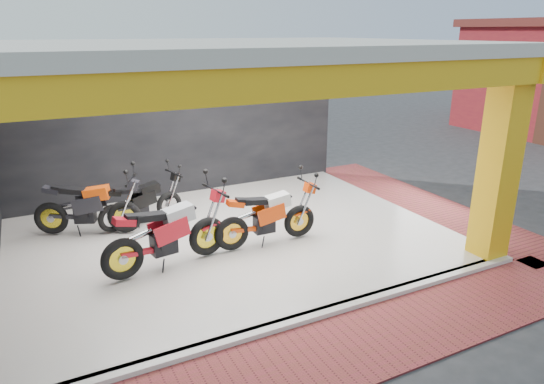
{
  "coord_description": "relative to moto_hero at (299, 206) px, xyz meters",
  "views": [
    {
      "loc": [
        -3.23,
        -6.03,
        3.88
      ],
      "look_at": [
        0.81,
        1.9,
        0.9
      ],
      "focal_mm": 32.0,
      "sensor_mm": 36.0,
      "label": 1
    }
  ],
  "objects": [
    {
      "name": "paver_front",
      "position": [
        -1.11,
        -3.15,
        -0.73
      ],
      "size": [
        9.0,
        1.4,
        0.03
      ],
      "primitive_type": "cube",
      "color": "maroon",
      "rests_on": "ground"
    },
    {
      "name": "showroom_floor",
      "position": [
        -1.11,
        0.65,
        -0.69
      ],
      "size": [
        8.0,
        6.0,
        0.1
      ],
      "primitive_type": "cube",
      "color": "white",
      "rests_on": "ground"
    },
    {
      "name": "paver_right",
      "position": [
        3.69,
        0.65,
        -0.73
      ],
      "size": [
        1.4,
        7.0,
        0.03
      ],
      "primitive_type": "cube",
      "color": "maroon",
      "rests_on": "ground"
    },
    {
      "name": "back_wall",
      "position": [
        -1.11,
        3.75,
        1.01
      ],
      "size": [
        8.2,
        0.2,
        3.5
      ],
      "primitive_type": "cube",
      "color": "black",
      "rests_on": "ground"
    },
    {
      "name": "moto_hero",
      "position": [
        0.0,
        0.0,
        0.0
      ],
      "size": [
        2.12,
        0.82,
        1.29
      ],
      "primitive_type": null,
      "rotation": [
        0.0,
        0.0,
        -0.02
      ],
      "color": "#EE400A",
      "rests_on": "showroom_floor"
    },
    {
      "name": "showroom_ceiling",
      "position": [
        -1.11,
        0.65,
        2.86
      ],
      "size": [
        8.4,
        6.4,
        0.2
      ],
      "primitive_type": "cube",
      "color": "beige",
      "rests_on": "corner_column"
    },
    {
      "name": "moto_row_b",
      "position": [
        -1.93,
        2.11,
        -0.07
      ],
      "size": [
        2.0,
        1.08,
        1.16
      ],
      "primitive_type": null,
      "rotation": [
        0.0,
        0.0,
        0.21
      ],
      "color": "black",
      "rests_on": "showroom_floor"
    },
    {
      "name": "header_beam_right",
      "position": [
        2.89,
        0.65,
        2.56
      ],
      "size": [
        0.3,
        6.4,
        0.4
      ],
      "primitive_type": "cube",
      "color": "#EAAE13",
      "rests_on": "corner_column"
    },
    {
      "name": "moto_row_c",
      "position": [
        -2.91,
        1.71,
        0.01
      ],
      "size": [
        2.29,
        1.6,
        1.32
      ],
      "primitive_type": null,
      "rotation": [
        0.0,
        0.0,
        -0.41
      ],
      "color": "black",
      "rests_on": "showroom_floor"
    },
    {
      "name": "corner_column",
      "position": [
        2.64,
        -2.1,
        1.01
      ],
      "size": [
        0.5,
        0.5,
        3.5
      ],
      "primitive_type": "cube",
      "color": "#EAAE13",
      "rests_on": "ground"
    },
    {
      "name": "ground",
      "position": [
        -1.11,
        -1.35,
        -0.74
      ],
      "size": [
        80.0,
        80.0,
        0.0
      ],
      "primitive_type": "plane",
      "color": "#2D2D30",
      "rests_on": "ground"
    },
    {
      "name": "moto_row_a",
      "position": [
        -1.82,
        0.04,
        0.07
      ],
      "size": [
        2.43,
        1.21,
        1.42
      ],
      "primitive_type": null,
      "rotation": [
        0.0,
        0.0,
        0.16
      ],
      "color": "red",
      "rests_on": "showroom_floor"
    },
    {
      "name": "floor_kerb",
      "position": [
        -1.11,
        -2.37,
        -0.69
      ],
      "size": [
        8.0,
        0.2,
        0.1
      ],
      "primitive_type": "cube",
      "color": "white",
      "rests_on": "ground"
    },
    {
      "name": "header_beam_front",
      "position": [
        -1.11,
        -2.35,
        2.56
      ],
      "size": [
        8.4,
        0.3,
        0.4
      ],
      "primitive_type": "cube",
      "color": "#EAAE13",
      "rests_on": "corner_column"
    }
  ]
}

